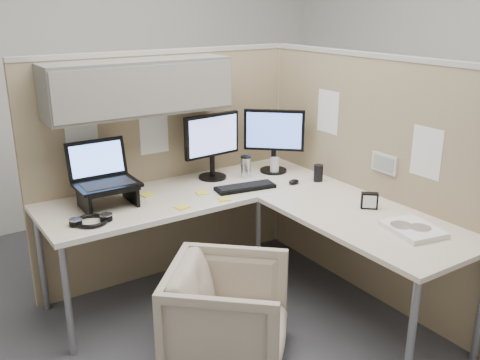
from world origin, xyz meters
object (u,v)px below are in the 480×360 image
desk (254,209)px  office_chair (228,309)px  keyboard (245,187)px  monitor_left (212,141)px

desk → office_chair: size_ratio=3.09×
office_chair → keyboard: size_ratio=1.58×
desk → monitor_left: monitor_left is taller
monitor_left → keyboard: monitor_left is taller
desk → monitor_left: 0.65m
monitor_left → keyboard: bearing=-84.1°
desk → office_chair: bearing=-138.2°
keyboard → desk: bearing=-102.2°
desk → monitor_left: bearing=86.6°
office_chair → keyboard: bearing=1.9°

